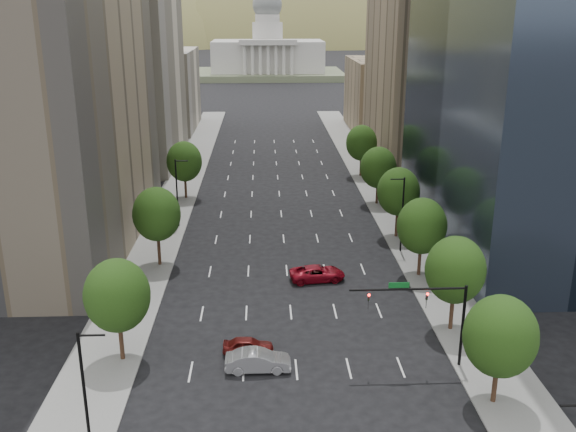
{
  "coord_description": "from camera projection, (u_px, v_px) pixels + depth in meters",
  "views": [
    {
      "loc": [
        -2.43,
        -14.08,
        27.28
      ],
      "look_at": [
        -0.07,
        44.61,
        8.0
      ],
      "focal_mm": 39.83,
      "sensor_mm": 36.0,
      "label": 1
    }
  ],
  "objects": [
    {
      "name": "traffic_signal",
      "position": [
        433.0,
        308.0,
        49.24
      ],
      "size": [
        9.12,
        0.4,
        7.38
      ],
      "color": "black",
      "rests_on": "ground"
    },
    {
      "name": "parking_tan_right",
      "position": [
        417.0,
        80.0,
        113.18
      ],
      "size": [
        14.0,
        30.0,
        30.0
      ],
      "primitive_type": "cube",
      "color": "#8C7759",
      "rests_on": "ground"
    },
    {
      "name": "tree_left_2",
      "position": [
        184.0,
        161.0,
        93.72
      ],
      "size": [
        5.2,
        5.2,
        8.68
      ],
      "color": "#382316",
      "rests_on": "ground"
    },
    {
      "name": "tree_right_5",
      "position": [
        362.0,
        143.0,
        106.15
      ],
      "size": [
        5.2,
        5.2,
        8.75
      ],
      "color": "#382316",
      "rests_on": "ground"
    },
    {
      "name": "foothills",
      "position": [
        301.0,
        79.0,
        604.12
      ],
      "size": [
        720.0,
        413.0,
        263.0
      ],
      "color": "olive",
      "rests_on": "ground"
    },
    {
      "name": "car_maroon",
      "position": [
        248.0,
        346.0,
        52.6
      ],
      "size": [
        4.2,
        1.77,
        1.42
      ],
      "primitive_type": "imported",
      "rotation": [
        0.0,
        0.0,
        1.55
      ],
      "color": "#520F0D",
      "rests_on": "ground"
    },
    {
      "name": "streetlight_ls",
      "position": [
        86.0,
        393.0,
        38.94
      ],
      "size": [
        1.7,
        0.2,
        9.0
      ],
      "color": "black",
      "rests_on": "ground"
    },
    {
      "name": "car_silver",
      "position": [
        258.0,
        361.0,
        50.1
      ],
      "size": [
        5.17,
        1.83,
        1.7
      ],
      "primitive_type": "imported",
      "rotation": [
        0.0,
        0.0,
        1.58
      ],
      "color": "#97979C",
      "rests_on": "ground"
    },
    {
      "name": "sidewalk_left",
      "position": [
        158.0,
        240.0,
        78.32
      ],
      "size": [
        6.0,
        200.0,
        0.15
      ],
      "primitive_type": "cube",
      "color": "slate",
      "rests_on": "ground"
    },
    {
      "name": "tree_left_1",
      "position": [
        157.0,
        214.0,
        68.95
      ],
      "size": [
        5.2,
        5.2,
        8.97
      ],
      "color": "#382316",
      "rests_on": "ground"
    },
    {
      "name": "tree_left_0",
      "position": [
        117.0,
        296.0,
        50.02
      ],
      "size": [
        5.2,
        5.2,
        8.75
      ],
      "color": "#382316",
      "rests_on": "ground"
    },
    {
      "name": "streetlight_rn",
      "position": [
        402.0,
        212.0,
        73.19
      ],
      "size": [
        1.7,
        0.2,
        9.0
      ],
      "color": "black",
      "rests_on": "ground"
    },
    {
      "name": "tree_right_0",
      "position": [
        500.0,
        336.0,
        44.56
      ],
      "size": [
        5.2,
        5.2,
        8.39
      ],
      "color": "#382316",
      "rests_on": "ground"
    },
    {
      "name": "tree_right_1",
      "position": [
        455.0,
        270.0,
        54.89
      ],
      "size": [
        5.2,
        5.2,
        8.75
      ],
      "color": "#382316",
      "rests_on": "ground"
    },
    {
      "name": "tree_right_2",
      "position": [
        422.0,
        226.0,
        66.33
      ],
      "size": [
        5.2,
        5.2,
        8.61
      ],
      "color": "#382316",
      "rests_on": "ground"
    },
    {
      "name": "tree_right_3",
      "position": [
        398.0,
        192.0,
        77.63
      ],
      "size": [
        5.2,
        5.2,
        8.89
      ],
      "color": "#382316",
      "rests_on": "ground"
    },
    {
      "name": "tree_right_4",
      "position": [
        378.0,
        168.0,
        91.05
      ],
      "size": [
        5.2,
        5.2,
        8.46
      ],
      "color": "#382316",
      "rests_on": "ground"
    },
    {
      "name": "capitol",
      "position": [
        268.0,
        56.0,
        256.36
      ],
      "size": [
        60.0,
        40.0,
        35.2
      ],
      "color": "#596647",
      "rests_on": "ground"
    },
    {
      "name": "streetlight_ln",
      "position": [
        177.0,
        191.0,
        81.66
      ],
      "size": [
        1.7,
        0.2,
        9.0
      ],
      "color": "black",
      "rests_on": "ground"
    },
    {
      "name": "filler_right",
      "position": [
        381.0,
        95.0,
        146.69
      ],
      "size": [
        14.0,
        26.0,
        16.0
      ],
      "primitive_type": "cube",
      "color": "#8C7759",
      "rests_on": "ground"
    },
    {
      "name": "filler_left",
      "position": [
        164.0,
        90.0,
        147.33
      ],
      "size": [
        14.0,
        26.0,
        18.0
      ],
      "primitive_type": "cube",
      "color": "beige",
      "rests_on": "ground"
    },
    {
      "name": "midrise_cream_left",
      "position": [
        135.0,
        65.0,
        113.35
      ],
      "size": [
        14.0,
        30.0,
        35.0
      ],
      "primitive_type": "cube",
      "color": "beige",
      "rests_on": "ground"
    },
    {
      "name": "sidewalk_right",
      "position": [
        408.0,
        236.0,
        79.5
      ],
      "size": [
        6.0,
        200.0,
        0.15
      ],
      "primitive_type": "cube",
      "color": "slate",
      "rests_on": "ground"
    },
    {
      "name": "car_red_far",
      "position": [
        317.0,
        273.0,
        66.66
      ],
      "size": [
        6.07,
        3.4,
        1.6
      ],
      "primitive_type": "imported",
      "rotation": [
        0.0,
        0.0,
        1.7
      ],
      "color": "maroon",
      "rests_on": "ground"
    }
  ]
}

